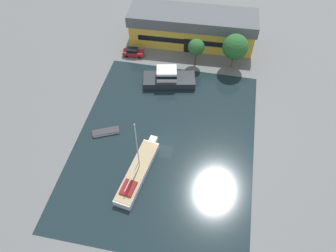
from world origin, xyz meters
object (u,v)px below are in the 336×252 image
object	(u,v)px
quay_tree_by_water	(235,47)
small_dinghy	(106,132)
quay_tree_near_building	(196,47)
warehouse_building	(192,28)
motor_cruiser	(168,78)
sailboat_moored	(138,172)
parked_car	(133,52)

from	to	relation	value
quay_tree_by_water	small_dinghy	bearing A→B (deg)	-132.63
quay_tree_near_building	warehouse_building	bearing A→B (deg)	104.03
warehouse_building	motor_cruiser	size ratio (longest dim) A/B	2.55
sailboat_moored	parked_car	bearing A→B (deg)	115.04
sailboat_moored	small_dinghy	bearing A→B (deg)	145.86
sailboat_moored	motor_cruiser	bearing A→B (deg)	96.78
quay_tree_near_building	quay_tree_by_water	world-z (taller)	quay_tree_by_water
warehouse_building	motor_cruiser	bearing A→B (deg)	-101.71
sailboat_moored	motor_cruiser	world-z (taller)	sailboat_moored
warehouse_building	small_dinghy	bearing A→B (deg)	-112.43
parked_car	sailboat_moored	world-z (taller)	sailboat_moored
sailboat_moored	warehouse_building	bearing A→B (deg)	93.62
warehouse_building	quay_tree_near_building	size ratio (longest dim) A/B	4.50
parked_car	small_dinghy	distance (m)	20.79
warehouse_building	motor_cruiser	xyz separation A→B (m)	(-2.32, -13.89, -2.27)
quay_tree_near_building	parked_car	xyz separation A→B (m)	(-12.99, 0.38, -3.42)
quay_tree_by_water	parked_car	xyz separation A→B (m)	(-20.32, -0.37, -4.01)
parked_car	sailboat_moored	distance (m)	28.71
quay_tree_near_building	parked_car	size ratio (longest dim) A/B	1.36
parked_car	motor_cruiser	world-z (taller)	motor_cruiser
quay_tree_near_building	motor_cruiser	size ratio (longest dim) A/B	0.57
small_dinghy	warehouse_building	bearing A→B (deg)	-44.97
warehouse_building	quay_tree_by_water	distance (m)	11.48
warehouse_building	sailboat_moored	xyz separation A→B (m)	(-2.92, -34.61, -2.80)
quay_tree_near_building	sailboat_moored	distance (m)	27.78
warehouse_building	quay_tree_by_water	xyz separation A→B (m)	(9.20, -6.73, 1.35)
sailboat_moored	motor_cruiser	size ratio (longest dim) A/B	1.24
warehouse_building	small_dinghy	xyz separation A→B (m)	(-10.26, -27.86, -3.24)
parked_car	small_dinghy	size ratio (longest dim) A/B	0.94
warehouse_building	quay_tree_near_building	world-z (taller)	warehouse_building
motor_cruiser	small_dinghy	xyz separation A→B (m)	(-7.93, -13.97, -0.97)
quay_tree_near_building	quay_tree_by_water	xyz separation A→B (m)	(7.34, 0.74, 0.58)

